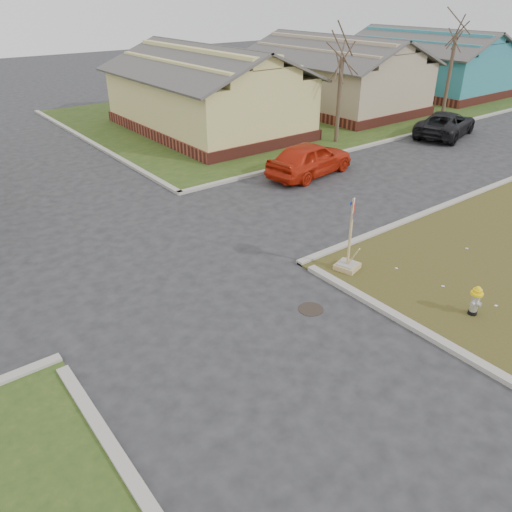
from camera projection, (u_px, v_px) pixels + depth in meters
ground at (228, 332)px, 11.85m from camera, size 120.00×120.00×0.00m
verge_far_right at (336, 101)px, 36.23m from camera, size 37.00×19.00×0.05m
curbs at (136, 254)px, 15.35m from camera, size 80.00×40.00×0.12m
manhole at (311, 309)px, 12.68m from camera, size 0.64×0.64×0.01m
side_house_yellow at (206, 91)px, 27.72m from camera, size 7.60×11.60×4.70m
side_house_tan at (334, 74)px, 33.08m from camera, size 7.60×11.60×4.70m
side_house_teal at (426, 63)px, 38.45m from camera, size 7.60×11.60×4.70m
tree_mid_right at (339, 101)px, 25.48m from camera, size 0.22×0.22×4.20m
tree_far_right at (449, 76)px, 30.92m from camera, size 0.22×0.22×4.76m
fire_hydrant at (476, 299)px, 12.21m from camera, size 0.30×0.30×0.80m
stop_sign at (349, 254)px, 14.20m from camera, size 0.63×0.61×2.20m
red_sedan at (310, 159)px, 21.48m from camera, size 4.55×2.36×1.48m
dark_pickup at (446, 124)px, 27.31m from camera, size 5.22×3.48×1.33m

